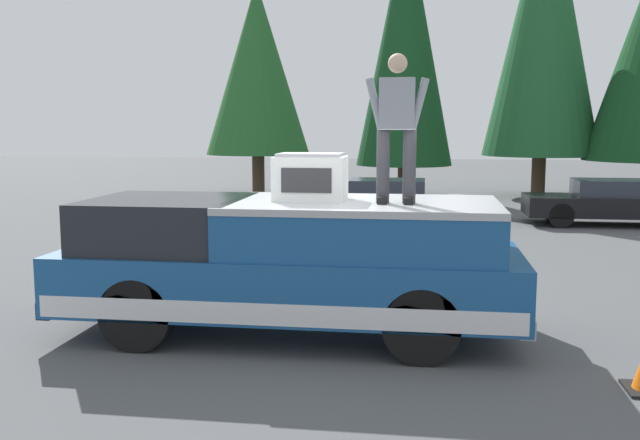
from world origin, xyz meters
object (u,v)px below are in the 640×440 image
at_px(pickup_truck, 290,264).
at_px(parked_car_black, 609,202).
at_px(compressor_unit, 311,177).
at_px(parked_car_grey, 384,202).
at_px(person_on_truck_bed, 397,124).

xyz_separation_m(pickup_truck, parked_car_black, (10.57, -6.27, -0.29)).
xyz_separation_m(compressor_unit, parked_car_black, (10.50, -6.03, -1.35)).
distance_m(pickup_truck, parked_car_grey, 9.84).
bearing_deg(compressor_unit, parked_car_grey, -2.09).
bearing_deg(parked_car_grey, compressor_unit, 177.91).
relative_size(pickup_truck, parked_car_black, 1.35).
distance_m(compressor_unit, parked_car_black, 12.18).
bearing_deg(person_on_truck_bed, compressor_unit, 77.46).
relative_size(compressor_unit, parked_car_grey, 0.20).
relative_size(compressor_unit, person_on_truck_bed, 0.50).
relative_size(parked_car_black, parked_car_grey, 1.00).
height_order(pickup_truck, person_on_truck_bed, person_on_truck_bed).
bearing_deg(person_on_truck_bed, pickup_truck, 82.89).
xyz_separation_m(person_on_truck_bed, parked_car_black, (10.73, -5.00, -1.97)).
distance_m(person_on_truck_bed, parked_car_grey, 10.19).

